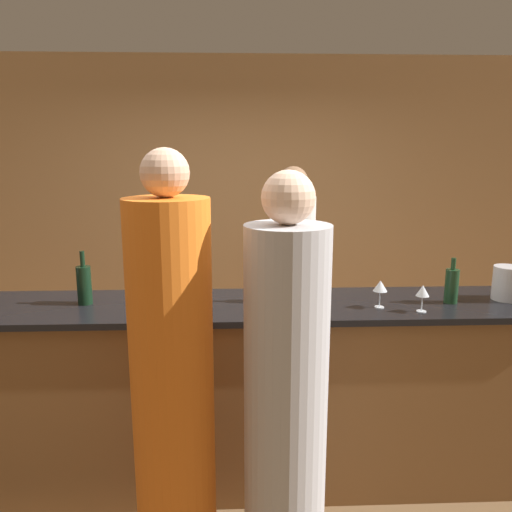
{
  "coord_description": "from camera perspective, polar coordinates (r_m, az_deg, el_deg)",
  "views": [
    {
      "loc": [
        0.07,
        -2.67,
        1.93
      ],
      "look_at": [
        0.18,
        0.1,
        1.34
      ],
      "focal_mm": 35.0,
      "sensor_mm": 36.0,
      "label": 1
    }
  ],
  "objects": [
    {
      "name": "wine_glass_3",
      "position": [
        2.55,
        6.75,
        -4.2
      ],
      "size": [
        0.07,
        0.07,
        0.17
      ],
      "color": "silver",
      "rests_on": "bar_counter"
    },
    {
      "name": "ground_plane",
      "position": [
        3.3,
        -3.43,
        -23.91
      ],
      "size": [
        14.0,
        14.0,
        0.0
      ],
      "primitive_type": "plane",
      "color": "brown"
    },
    {
      "name": "wine_glass_4",
      "position": [
        2.77,
        18.51,
        -3.89
      ],
      "size": [
        0.07,
        0.07,
        0.15
      ],
      "color": "silver",
      "rests_on": "bar_counter"
    },
    {
      "name": "wine_glass_0",
      "position": [
        2.56,
        3.19,
        -4.02
      ],
      "size": [
        0.08,
        0.08,
        0.17
      ],
      "color": "silver",
      "rests_on": "bar_counter"
    },
    {
      "name": "bar_counter",
      "position": [
        3.01,
        -3.56,
        -15.41
      ],
      "size": [
        3.64,
        0.62,
        1.09
      ],
      "color": "brown",
      "rests_on": "ground_plane"
    },
    {
      "name": "wine_bottle_2",
      "position": [
        2.81,
        2.01,
        -3.24
      ],
      "size": [
        0.07,
        0.07,
        0.28
      ],
      "color": "#19381E",
      "rests_on": "bar_counter"
    },
    {
      "name": "ice_bucket",
      "position": [
        3.19,
        26.78,
        -2.78
      ],
      "size": [
        0.16,
        0.16,
        0.19
      ],
      "color": "silver",
      "rests_on": "bar_counter"
    },
    {
      "name": "bartender",
      "position": [
        3.57,
        4.06,
        -5.57
      ],
      "size": [
        0.31,
        0.31,
        1.83
      ],
      "rotation": [
        0.0,
        0.0,
        3.14
      ],
      "color": "silver",
      "rests_on": "ground_plane"
    },
    {
      "name": "guest_1",
      "position": [
        2.21,
        3.4,
        -16.92
      ],
      "size": [
        0.35,
        0.35,
        1.86
      ],
      "color": "#B2B2B7",
      "rests_on": "ground_plane"
    },
    {
      "name": "wine_bottle_0",
      "position": [
        3.0,
        21.45,
        -3.13
      ],
      "size": [
        0.07,
        0.07,
        0.26
      ],
      "color": "#19381E",
      "rests_on": "bar_counter"
    },
    {
      "name": "wine_bottle_1",
      "position": [
        2.93,
        -19.04,
        -3.06
      ],
      "size": [
        0.08,
        0.08,
        0.3
      ],
      "color": "black",
      "rests_on": "bar_counter"
    },
    {
      "name": "wine_glass_5",
      "position": [
        2.78,
        14.02,
        -3.43
      ],
      "size": [
        0.08,
        0.08,
        0.15
      ],
      "color": "silver",
      "rests_on": "bar_counter"
    },
    {
      "name": "back_wall",
      "position": [
        4.87,
        -3.18,
        5.66
      ],
      "size": [
        8.0,
        0.06,
        2.8
      ],
      "color": "#A37547",
      "rests_on": "ground_plane"
    },
    {
      "name": "guest_0",
      "position": [
        2.23,
        -9.45,
        -15.53
      ],
      "size": [
        0.35,
        0.35,
        1.95
      ],
      "color": "orange",
      "rests_on": "ground_plane"
    }
  ]
}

